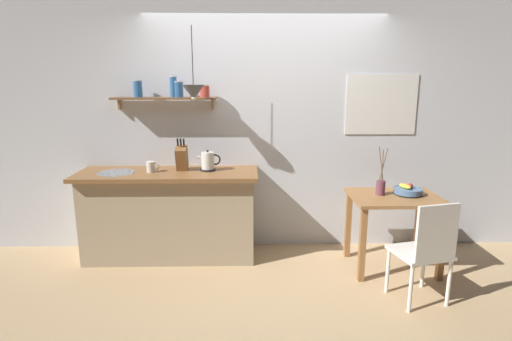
{
  "coord_description": "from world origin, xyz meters",
  "views": [
    {
      "loc": [
        -0.19,
        -3.75,
        1.86
      ],
      "look_at": [
        -0.1,
        0.25,
        0.95
      ],
      "focal_mm": 28.55,
      "sensor_mm": 36.0,
      "label": 1
    }
  ],
  "objects_px": {
    "electric_kettle": "(208,161)",
    "knife_block": "(182,158)",
    "twig_vase": "(381,187)",
    "coffee_mug_by_sink": "(151,167)",
    "pendant_lamp": "(193,92)",
    "dining_chair_near": "(426,248)",
    "fruit_bowl": "(408,190)",
    "dining_table": "(394,210)"
  },
  "relations": [
    {
      "from": "electric_kettle",
      "to": "knife_block",
      "type": "bearing_deg",
      "value": 177.55
    },
    {
      "from": "twig_vase",
      "to": "coffee_mug_by_sink",
      "type": "bearing_deg",
      "value": 173.71
    },
    {
      "from": "electric_kettle",
      "to": "pendant_lamp",
      "type": "relative_size",
      "value": 0.34
    },
    {
      "from": "dining_chair_near",
      "to": "electric_kettle",
      "type": "xyz_separation_m",
      "value": [
        -1.87,
        1.02,
        0.52
      ]
    },
    {
      "from": "dining_chair_near",
      "to": "knife_block",
      "type": "bearing_deg",
      "value": 154.13
    },
    {
      "from": "dining_chair_near",
      "to": "knife_block",
      "type": "height_order",
      "value": "knife_block"
    },
    {
      "from": "twig_vase",
      "to": "electric_kettle",
      "type": "distance_m",
      "value": 1.74
    },
    {
      "from": "dining_chair_near",
      "to": "knife_block",
      "type": "relative_size",
      "value": 2.68
    },
    {
      "from": "coffee_mug_by_sink",
      "to": "fruit_bowl",
      "type": "bearing_deg",
      "value": -5.59
    },
    {
      "from": "fruit_bowl",
      "to": "twig_vase",
      "type": "bearing_deg",
      "value": -179.65
    },
    {
      "from": "knife_block",
      "to": "pendant_lamp",
      "type": "bearing_deg",
      "value": -38.23
    },
    {
      "from": "dining_chair_near",
      "to": "electric_kettle",
      "type": "relative_size",
      "value": 3.84
    },
    {
      "from": "fruit_bowl",
      "to": "twig_vase",
      "type": "height_order",
      "value": "twig_vase"
    },
    {
      "from": "dining_table",
      "to": "coffee_mug_by_sink",
      "type": "bearing_deg",
      "value": 173.17
    },
    {
      "from": "dining_chair_near",
      "to": "coffee_mug_by_sink",
      "type": "height_order",
      "value": "coffee_mug_by_sink"
    },
    {
      "from": "pendant_lamp",
      "to": "dining_table",
      "type": "bearing_deg",
      "value": -6.92
    },
    {
      "from": "twig_vase",
      "to": "coffee_mug_by_sink",
      "type": "height_order",
      "value": "twig_vase"
    },
    {
      "from": "twig_vase",
      "to": "coffee_mug_by_sink",
      "type": "xyz_separation_m",
      "value": [
        -2.27,
        0.25,
        0.15
      ]
    },
    {
      "from": "knife_block",
      "to": "pendant_lamp",
      "type": "height_order",
      "value": "pendant_lamp"
    },
    {
      "from": "dining_table",
      "to": "fruit_bowl",
      "type": "height_order",
      "value": "fruit_bowl"
    },
    {
      "from": "dining_chair_near",
      "to": "pendant_lamp",
      "type": "distance_m",
      "value": 2.5
    },
    {
      "from": "fruit_bowl",
      "to": "dining_table",
      "type": "bearing_deg",
      "value": -163.84
    },
    {
      "from": "fruit_bowl",
      "to": "coffee_mug_by_sink",
      "type": "height_order",
      "value": "coffee_mug_by_sink"
    },
    {
      "from": "knife_block",
      "to": "pendant_lamp",
      "type": "distance_m",
      "value": 0.69
    },
    {
      "from": "electric_kettle",
      "to": "dining_chair_near",
      "type": "bearing_deg",
      "value": -28.76
    },
    {
      "from": "electric_kettle",
      "to": "twig_vase",
      "type": "bearing_deg",
      "value": -10.38
    },
    {
      "from": "dining_chair_near",
      "to": "twig_vase",
      "type": "bearing_deg",
      "value": 103.42
    },
    {
      "from": "coffee_mug_by_sink",
      "to": "dining_table",
      "type": "bearing_deg",
      "value": -6.83
    },
    {
      "from": "dining_table",
      "to": "electric_kettle",
      "type": "bearing_deg",
      "value": 169.22
    },
    {
      "from": "dining_table",
      "to": "twig_vase",
      "type": "distance_m",
      "value": 0.27
    },
    {
      "from": "dining_chair_near",
      "to": "electric_kettle",
      "type": "height_order",
      "value": "electric_kettle"
    },
    {
      "from": "twig_vase",
      "to": "pendant_lamp",
      "type": "bearing_deg",
      "value": 173.75
    },
    {
      "from": "twig_vase",
      "to": "pendant_lamp",
      "type": "distance_m",
      "value": 2.03
    },
    {
      "from": "electric_kettle",
      "to": "fruit_bowl",
      "type": "bearing_deg",
      "value": -8.93
    },
    {
      "from": "dining_chair_near",
      "to": "pendant_lamp",
      "type": "relative_size",
      "value": 1.32
    },
    {
      "from": "knife_block",
      "to": "coffee_mug_by_sink",
      "type": "relative_size",
      "value": 2.63
    },
    {
      "from": "dining_table",
      "to": "pendant_lamp",
      "type": "height_order",
      "value": "pendant_lamp"
    },
    {
      "from": "knife_block",
      "to": "fruit_bowl",
      "type": "bearing_deg",
      "value": -8.16
    },
    {
      "from": "electric_kettle",
      "to": "coffee_mug_by_sink",
      "type": "relative_size",
      "value": 1.84
    },
    {
      "from": "fruit_bowl",
      "to": "knife_block",
      "type": "bearing_deg",
      "value": 171.84
    },
    {
      "from": "dining_chair_near",
      "to": "fruit_bowl",
      "type": "relative_size",
      "value": 3.33
    },
    {
      "from": "dining_chair_near",
      "to": "pendant_lamp",
      "type": "height_order",
      "value": "pendant_lamp"
    }
  ]
}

